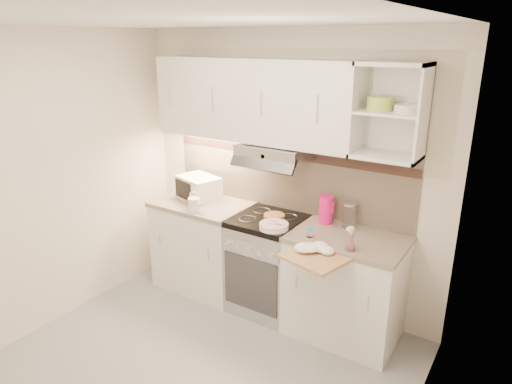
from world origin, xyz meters
TOP-DOWN VIEW (x-y plane):
  - ground at (0.00, 0.00)m, footprint 3.00×3.00m
  - room_shell at (0.00, 0.37)m, footprint 3.04×2.84m
  - base_cabinet_left at (-0.75, 1.10)m, footprint 0.90×0.60m
  - worktop_left at (-0.75, 1.10)m, footprint 0.92×0.62m
  - base_cabinet_right at (0.75, 1.10)m, footprint 0.90×0.60m
  - worktop_right at (0.75, 1.10)m, footprint 0.92×0.62m
  - electric_range at (0.00, 1.10)m, footprint 0.60×0.60m
  - microwave at (-0.84, 1.16)m, footprint 0.47×0.40m
  - watering_can at (-0.66, 0.89)m, footprint 0.22×0.11m
  - plate_stack at (0.16, 0.92)m, footprint 0.25×0.25m
  - bread_loaf at (0.06, 1.10)m, footprint 0.18×0.18m
  - pink_pitcher at (0.47, 1.27)m, footprint 0.13×0.12m
  - glass_jar at (0.67, 1.29)m, footprint 0.12×0.12m
  - spice_jar at (0.49, 0.93)m, footprint 0.05×0.05m
  - spray_bottle at (0.85, 0.88)m, footprint 0.08×0.08m
  - cutting_board at (0.66, 0.69)m, footprint 0.52×0.48m
  - dish_towel at (0.64, 0.74)m, footprint 0.28×0.24m

SIDE VIEW (x-z plane):
  - ground at x=0.00m, z-range 0.00..0.00m
  - base_cabinet_left at x=-0.75m, z-range 0.00..0.86m
  - base_cabinet_right at x=0.75m, z-range 0.00..0.86m
  - electric_range at x=0.00m, z-range 0.00..0.90m
  - cutting_board at x=0.66m, z-range 0.86..0.88m
  - worktop_left at x=-0.75m, z-range 0.86..0.90m
  - worktop_right at x=0.75m, z-range 0.86..0.90m
  - dish_towel at x=0.64m, z-range 0.88..0.96m
  - bread_loaf at x=0.06m, z-range 0.90..0.95m
  - plate_stack at x=0.16m, z-range 0.90..0.95m
  - spice_jar at x=0.49m, z-range 0.90..0.98m
  - watering_can at x=-0.66m, z-range 0.87..1.06m
  - spray_bottle at x=0.85m, z-range 0.88..1.08m
  - glass_jar at x=0.67m, z-range 0.90..1.12m
  - microwave at x=-0.84m, z-range 0.90..1.13m
  - pink_pitcher at x=0.47m, z-range 0.90..1.14m
  - room_shell at x=0.00m, z-range 0.37..2.89m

